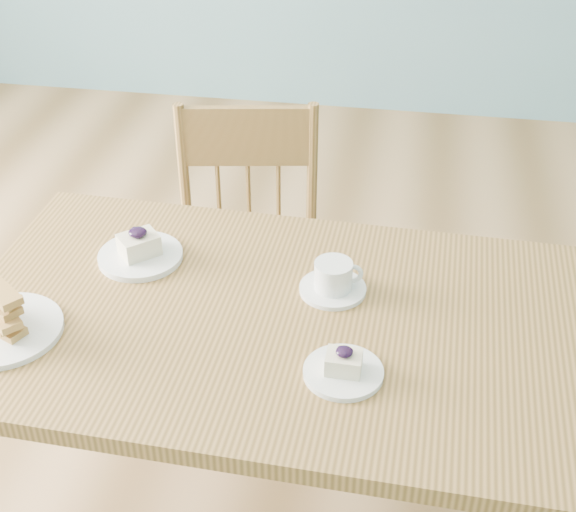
{
  "coord_description": "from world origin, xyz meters",
  "views": [
    {
      "loc": [
        0.45,
        -1.31,
        1.68
      ],
      "look_at": [
        0.24,
        -0.04,
        0.8
      ],
      "focal_mm": 50.0,
      "sensor_mm": 36.0,
      "label": 1
    }
  ],
  "objects_px": {
    "coffee_cup": "(334,279)",
    "cheesecake_plate_near": "(343,368)",
    "dining_table": "(285,343)",
    "biscotti_plate": "(1,319)",
    "dining_chair": "(248,264)",
    "cheesecake_plate_far": "(140,251)"
  },
  "relations": [
    {
      "from": "dining_table",
      "to": "cheesecake_plate_near",
      "type": "height_order",
      "value": "cheesecake_plate_near"
    },
    {
      "from": "dining_table",
      "to": "cheesecake_plate_near",
      "type": "distance_m",
      "value": 0.21
    },
    {
      "from": "cheesecake_plate_near",
      "to": "biscotti_plate",
      "type": "height_order",
      "value": "biscotti_plate"
    },
    {
      "from": "cheesecake_plate_far",
      "to": "biscotti_plate",
      "type": "distance_m",
      "value": 0.33
    },
    {
      "from": "dining_table",
      "to": "cheesecake_plate_near",
      "type": "bearing_deg",
      "value": -46.32
    },
    {
      "from": "coffee_cup",
      "to": "cheesecake_plate_near",
      "type": "bearing_deg",
      "value": -94.33
    },
    {
      "from": "biscotti_plate",
      "to": "coffee_cup",
      "type": "bearing_deg",
      "value": 21.44
    },
    {
      "from": "dining_chair",
      "to": "cheesecake_plate_near",
      "type": "xyz_separation_m",
      "value": [
        0.32,
        -0.68,
        0.28
      ]
    },
    {
      "from": "dining_chair",
      "to": "coffee_cup",
      "type": "height_order",
      "value": "dining_chair"
    },
    {
      "from": "dining_table",
      "to": "dining_chair",
      "type": "distance_m",
      "value": 0.6
    },
    {
      "from": "biscotti_plate",
      "to": "dining_table",
      "type": "bearing_deg",
      "value": 14.91
    },
    {
      "from": "coffee_cup",
      "to": "biscotti_plate",
      "type": "xyz_separation_m",
      "value": [
        -0.6,
        -0.24,
        0.0
      ]
    },
    {
      "from": "cheesecake_plate_far",
      "to": "coffee_cup",
      "type": "distance_m",
      "value": 0.43
    },
    {
      "from": "cheesecake_plate_near",
      "to": "coffee_cup",
      "type": "distance_m",
      "value": 0.25
    },
    {
      "from": "cheesecake_plate_near",
      "to": "coffee_cup",
      "type": "xyz_separation_m",
      "value": [
        -0.05,
        0.25,
        0.01
      ]
    },
    {
      "from": "dining_chair",
      "to": "cheesecake_plate_far",
      "type": "xyz_separation_m",
      "value": [
        -0.15,
        -0.39,
        0.28
      ]
    },
    {
      "from": "dining_table",
      "to": "coffee_cup",
      "type": "relative_size",
      "value": 9.62
    },
    {
      "from": "cheesecake_plate_far",
      "to": "coffee_cup",
      "type": "height_order",
      "value": "cheesecake_plate_far"
    },
    {
      "from": "dining_table",
      "to": "cheesecake_plate_far",
      "type": "relative_size",
      "value": 7.24
    },
    {
      "from": "coffee_cup",
      "to": "biscotti_plate",
      "type": "bearing_deg",
      "value": -173.88
    },
    {
      "from": "cheesecake_plate_near",
      "to": "coffee_cup",
      "type": "bearing_deg",
      "value": 100.99
    },
    {
      "from": "cheesecake_plate_near",
      "to": "cheesecake_plate_far",
      "type": "height_order",
      "value": "cheesecake_plate_far"
    }
  ]
}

